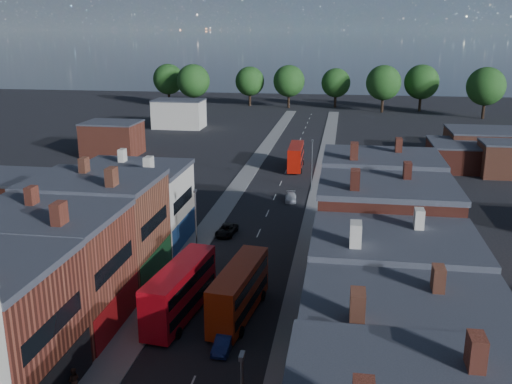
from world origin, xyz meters
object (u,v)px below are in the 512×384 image
(car_3, at_px, (291,197))
(ped_3, at_px, (306,337))
(bus_0, at_px, (180,290))
(car_2, at_px, (227,230))
(bus_2, at_px, (296,156))
(ped_1, at_px, (74,380))
(bus_1, at_px, (239,290))
(car_1, at_px, (224,343))

(car_3, distance_m, ped_3, 39.92)
(bus_0, height_order, car_2, bus_0)
(bus_0, distance_m, car_3, 36.88)
(car_3, bearing_deg, ped_3, -87.64)
(bus_2, relative_size, car_2, 2.32)
(ped_1, bearing_deg, bus_1, -145.59)
(car_3, bearing_deg, bus_0, -104.41)
(bus_0, xyz_separation_m, ped_1, (-4.20, -11.72, -1.52))
(bus_1, height_order, bus_2, bus_1)
(ped_3, bearing_deg, bus_2, -15.78)
(bus_0, height_order, car_3, bus_0)
(car_1, height_order, car_2, car_2)
(bus_0, height_order, car_1, bus_0)
(car_1, xyz_separation_m, car_2, (-5.09, 25.54, 0.01))
(bus_2, bearing_deg, ped_3, -85.42)
(ped_1, xyz_separation_m, ped_3, (15.33, 8.45, -0.13))
(bus_1, height_order, ped_3, bus_1)
(bus_1, bearing_deg, ped_1, -119.18)
(car_1, bearing_deg, bus_0, 137.86)
(ped_1, bearing_deg, car_2, -116.28)
(car_2, height_order, ped_1, ped_1)
(bus_0, bearing_deg, bus_2, 92.13)
(car_1, distance_m, car_2, 26.05)
(ped_3, bearing_deg, car_1, 80.45)
(car_1, distance_m, ped_3, 6.49)
(bus_0, height_order, ped_3, bus_0)
(car_1, xyz_separation_m, ped_1, (-8.99, -7.09, 0.44))
(car_3, xyz_separation_m, ped_1, (-10.28, -48.04, 0.47))
(car_3, xyz_separation_m, ped_3, (5.05, -39.60, 0.35))
(car_1, bearing_deg, car_3, 90.09)
(bus_0, xyz_separation_m, car_3, (6.08, 36.32, -1.99))
(bus_2, distance_m, car_1, 61.16)
(bus_2, relative_size, ped_1, 5.54)
(bus_0, relative_size, car_3, 2.88)
(car_1, relative_size, car_3, 0.93)
(car_2, distance_m, ped_1, 32.87)
(bus_1, relative_size, car_1, 3.00)
(car_1, relative_size, car_2, 0.82)
(bus_2, relative_size, ped_3, 6.44)
(bus_2, height_order, car_1, bus_2)
(bus_1, distance_m, car_3, 35.50)
(bus_0, bearing_deg, car_1, -36.83)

